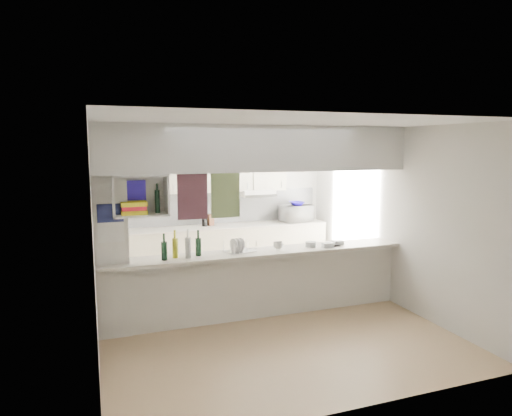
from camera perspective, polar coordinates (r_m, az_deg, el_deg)
name	(u,v)px	position (r m, az deg, el deg)	size (l,w,h in m)	color
floor	(259,316)	(6.47, 0.35, -13.37)	(4.80, 4.80, 0.00)	tan
ceiling	(259,125)	(6.05, 0.37, 10.29)	(4.80, 4.80, 0.00)	white
wall_back	(214,203)	(8.40, -5.30, 0.65)	(4.20, 4.20, 0.00)	silver
wall_left	(93,234)	(5.76, -19.68, -3.03)	(4.80, 4.80, 0.00)	silver
wall_right	(390,216)	(7.12, 16.43, -0.91)	(4.80, 4.80, 0.00)	silver
servery_partition	(247,197)	(6.02, -1.19, 1.33)	(4.20, 0.50, 2.60)	silver
cubby_shelf	(139,198)	(5.66, -14.47, 1.20)	(0.65, 0.35, 0.50)	white
kitchen_run	(226,230)	(8.26, -3.73, -2.78)	(3.60, 0.63, 2.24)	beige
microwave	(296,213)	(8.64, 5.01, -0.65)	(0.56, 0.38, 0.31)	white
bowl	(297,203)	(8.59, 5.10, 0.58)	(0.28, 0.28, 0.07)	#170C85
dish_rack	(240,246)	(6.15, -2.07, -4.78)	(0.44, 0.38, 0.20)	silver
cup	(278,245)	(6.25, 2.79, -4.70)	(0.13, 0.13, 0.10)	white
wine_bottles	(182,248)	(5.88, -9.27, -4.91)	(0.52, 0.15, 0.37)	black
plastic_tubs	(323,244)	(6.55, 8.40, -4.48)	(0.59, 0.23, 0.08)	silver
utensil_jar	(205,223)	(8.15, -6.44, -1.82)	(0.09, 0.09, 0.13)	black
knife_block	(211,220)	(8.20, -5.69, -1.49)	(0.10, 0.08, 0.20)	#4C2B1A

